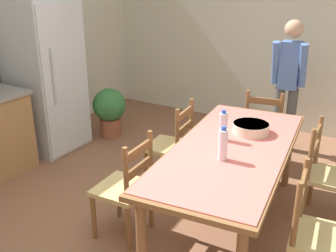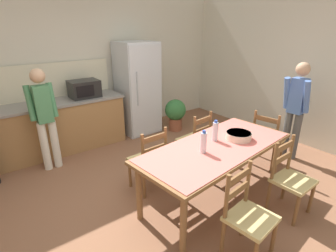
% 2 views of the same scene
% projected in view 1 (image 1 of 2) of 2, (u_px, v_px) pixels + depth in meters
% --- Properties ---
extents(ground_plane, '(8.32, 8.32, 0.00)m').
position_uv_depth(ground_plane, '(149.00, 250.00, 3.17)').
color(ground_plane, brown).
extents(wall_right, '(0.12, 5.20, 2.90)m').
position_uv_depth(wall_right, '(282.00, 24.00, 5.24)').
color(wall_right, beige).
rests_on(wall_right, ground).
extents(refrigerator, '(0.72, 0.73, 1.82)m').
position_uv_depth(refrigerator, '(46.00, 77.00, 4.74)').
color(refrigerator, silver).
rests_on(refrigerator, ground).
extents(dining_table, '(2.14, 1.11, 0.76)m').
position_uv_depth(dining_table, '(231.00, 155.00, 3.23)').
color(dining_table, brown).
rests_on(dining_table, ground).
extents(bottle_near_centre, '(0.07, 0.07, 0.27)m').
position_uv_depth(bottle_near_centre, '(223.00, 145.00, 2.94)').
color(bottle_near_centre, silver).
rests_on(bottle_near_centre, dining_table).
extents(bottle_off_centre, '(0.07, 0.07, 0.27)m').
position_uv_depth(bottle_off_centre, '(223.00, 126.00, 3.29)').
color(bottle_off_centre, silver).
rests_on(bottle_off_centre, dining_table).
extents(serving_bowl, '(0.32, 0.32, 0.09)m').
position_uv_depth(serving_bowl, '(251.00, 127.00, 3.46)').
color(serving_bowl, beige).
rests_on(serving_bowl, dining_table).
extents(chair_side_near_left, '(0.46, 0.45, 0.91)m').
position_uv_depth(chair_side_near_left, '(316.00, 235.00, 2.64)').
color(chair_side_near_left, brown).
rests_on(chair_side_near_left, ground).
extents(chair_side_far_right, '(0.46, 0.44, 0.91)m').
position_uv_depth(chair_side_far_right, '(172.00, 146.00, 4.00)').
color(chair_side_far_right, brown).
rests_on(chair_side_far_right, ground).
extents(chair_head_end, '(0.47, 0.49, 0.91)m').
position_uv_depth(chair_head_end, '(263.00, 129.00, 4.44)').
color(chair_head_end, brown).
rests_on(chair_head_end, ground).
extents(chair_side_far_left, '(0.44, 0.42, 0.91)m').
position_uv_depth(chair_side_far_left, '(126.00, 188.00, 3.22)').
color(chair_side_far_left, brown).
rests_on(chair_side_far_left, ground).
extents(chair_side_near_right, '(0.43, 0.41, 0.91)m').
position_uv_depth(chair_side_near_right, '(327.00, 175.00, 3.43)').
color(chair_side_near_right, brown).
rests_on(chair_side_near_right, ground).
extents(person_by_table, '(0.29, 0.41, 1.59)m').
position_uv_depth(person_by_table, '(288.00, 80.00, 4.67)').
color(person_by_table, '#4C4C4C').
rests_on(person_by_table, ground).
extents(potted_plant, '(0.44, 0.44, 0.67)m').
position_uv_depth(potted_plant, '(110.00, 109.00, 5.24)').
color(potted_plant, brown).
rests_on(potted_plant, ground).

